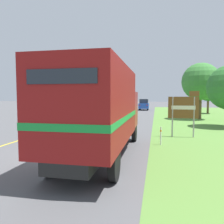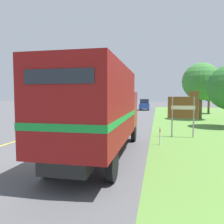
{
  "view_description": "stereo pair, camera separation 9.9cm",
  "coord_description": "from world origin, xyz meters",
  "px_view_note": "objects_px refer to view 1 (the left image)",
  "views": [
    {
      "loc": [
        4.0,
        -8.87,
        2.51
      ],
      "look_at": [
        0.3,
        9.29,
        1.2
      ],
      "focal_mm": 35.0,
      "sensor_mm": 36.0,
      "label": 1
    },
    {
      "loc": [
        4.09,
        -8.85,
        2.51
      ],
      "look_at": [
        0.3,
        9.29,
        1.2
      ],
      "focal_mm": 35.0,
      "sensor_mm": 36.0,
      "label": 2
    }
  ],
  "objects_px": {
    "lead_car_blue_ahead": "(144,105)",
    "roadside_tree_far": "(208,90)",
    "horse_trailer_truck": "(101,109)",
    "lead_car_white": "(109,109)",
    "delineator_post": "(161,135)",
    "highway_sign": "(184,109)",
    "roadside_tree_mid": "(201,82)"
  },
  "relations": [
    {
      "from": "horse_trailer_truck",
      "to": "delineator_post",
      "type": "bearing_deg",
      "value": 49.58
    },
    {
      "from": "delineator_post",
      "to": "lead_car_white",
      "type": "bearing_deg",
      "value": 111.2
    },
    {
      "from": "horse_trailer_truck",
      "to": "roadside_tree_mid",
      "type": "distance_m",
      "value": 18.59
    },
    {
      "from": "lead_car_blue_ahead",
      "to": "roadside_tree_mid",
      "type": "bearing_deg",
      "value": -65.64
    },
    {
      "from": "horse_trailer_truck",
      "to": "roadside_tree_far",
      "type": "xyz_separation_m",
      "value": [
        9.75,
        26.03,
        1.48
      ]
    },
    {
      "from": "highway_sign",
      "to": "roadside_tree_far",
      "type": "bearing_deg",
      "value": 74.11
    },
    {
      "from": "lead_car_white",
      "to": "roadside_tree_mid",
      "type": "distance_m",
      "value": 11.28
    },
    {
      "from": "lead_car_white",
      "to": "highway_sign",
      "type": "height_order",
      "value": "highway_sign"
    },
    {
      "from": "highway_sign",
      "to": "roadside_tree_mid",
      "type": "relative_size",
      "value": 0.46
    },
    {
      "from": "lead_car_blue_ahead",
      "to": "roadside_tree_far",
      "type": "height_order",
      "value": "roadside_tree_far"
    },
    {
      "from": "lead_car_white",
      "to": "highway_sign",
      "type": "xyz_separation_m",
      "value": [
        7.59,
        -13.37,
        0.79
      ]
    },
    {
      "from": "horse_trailer_truck",
      "to": "lead_car_white",
      "type": "height_order",
      "value": "horse_trailer_truck"
    },
    {
      "from": "lead_car_white",
      "to": "roadside_tree_far",
      "type": "bearing_deg",
      "value": 28.2
    },
    {
      "from": "delineator_post",
      "to": "horse_trailer_truck",
      "type": "bearing_deg",
      "value": -130.42
    },
    {
      "from": "lead_car_blue_ahead",
      "to": "lead_car_white",
      "type": "bearing_deg",
      "value": -104.89
    },
    {
      "from": "lead_car_white",
      "to": "lead_car_blue_ahead",
      "type": "distance_m",
      "value": 14.25
    },
    {
      "from": "roadside_tree_mid",
      "to": "delineator_post",
      "type": "bearing_deg",
      "value": -107.64
    },
    {
      "from": "highway_sign",
      "to": "roadside_tree_mid",
      "type": "xyz_separation_m",
      "value": [
        3.09,
        11.64,
        2.38
      ]
    },
    {
      "from": "lead_car_white",
      "to": "roadside_tree_mid",
      "type": "relative_size",
      "value": 0.68
    },
    {
      "from": "highway_sign",
      "to": "roadside_tree_far",
      "type": "height_order",
      "value": "roadside_tree_far"
    },
    {
      "from": "lead_car_white",
      "to": "roadside_tree_far",
      "type": "xyz_separation_m",
      "value": [
        13.45,
        7.21,
        2.51
      ]
    },
    {
      "from": "lead_car_blue_ahead",
      "to": "roadside_tree_far",
      "type": "bearing_deg",
      "value": -33.85
    },
    {
      "from": "lead_car_white",
      "to": "delineator_post",
      "type": "height_order",
      "value": "lead_car_white"
    },
    {
      "from": "lead_car_blue_ahead",
      "to": "delineator_post",
      "type": "distance_m",
      "value": 29.8
    },
    {
      "from": "lead_car_blue_ahead",
      "to": "highway_sign",
      "type": "relative_size",
      "value": 1.47
    },
    {
      "from": "roadside_tree_mid",
      "to": "horse_trailer_truck",
      "type": "bearing_deg",
      "value": -112.23
    },
    {
      "from": "horse_trailer_truck",
      "to": "roadside_tree_far",
      "type": "relative_size",
      "value": 1.57
    },
    {
      "from": "lead_car_white",
      "to": "highway_sign",
      "type": "distance_m",
      "value": 15.39
    },
    {
      "from": "delineator_post",
      "to": "roadside_tree_mid",
      "type": "bearing_deg",
      "value": 72.36
    },
    {
      "from": "roadside_tree_mid",
      "to": "delineator_post",
      "type": "xyz_separation_m",
      "value": [
        -4.51,
        -14.19,
        -3.64
      ]
    },
    {
      "from": "roadside_tree_mid",
      "to": "delineator_post",
      "type": "height_order",
      "value": "roadside_tree_mid"
    },
    {
      "from": "delineator_post",
      "to": "highway_sign",
      "type": "bearing_deg",
      "value": 60.89
    }
  ]
}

